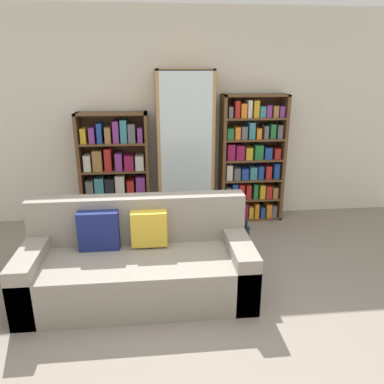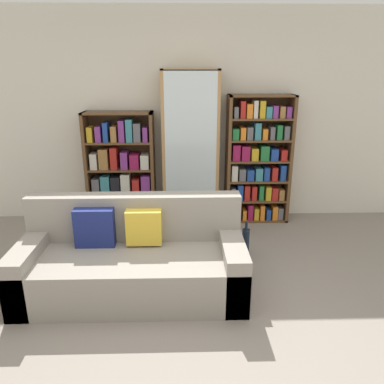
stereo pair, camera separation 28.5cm
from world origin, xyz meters
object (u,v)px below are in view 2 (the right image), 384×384
at_px(bookshelf_left, 121,171).
at_px(wine_bottle, 245,242).
at_px(couch, 132,261).
at_px(bookshelf_right, 257,161).
at_px(display_cabinet, 190,149).

height_order(bookshelf_left, wine_bottle, bookshelf_left).
bearing_deg(couch, bookshelf_right, 49.40).
bearing_deg(wine_bottle, couch, -150.54).
xyz_separation_m(bookshelf_right, wine_bottle, (-0.30, -1.04, -0.65)).
bearing_deg(display_cabinet, wine_bottle, -60.47).
bearing_deg(bookshelf_right, wine_bottle, -106.09).
distance_m(bookshelf_right, wine_bottle, 1.26).
height_order(bookshelf_left, display_cabinet, display_cabinet).
xyz_separation_m(couch, bookshelf_right, (1.45, 1.69, 0.51)).
bearing_deg(couch, bookshelf_left, 101.36).
bearing_deg(couch, display_cabinet, 71.27).
relative_size(bookshelf_right, wine_bottle, 4.20).
distance_m(bookshelf_left, display_cabinet, 0.95).
relative_size(bookshelf_left, display_cabinet, 0.74).
height_order(couch, wine_bottle, couch).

